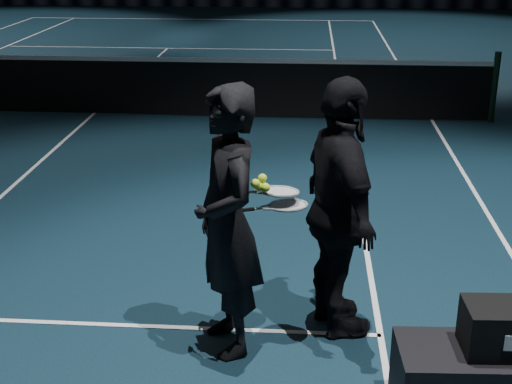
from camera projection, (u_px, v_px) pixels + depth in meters
floor at (94, 114)px, 11.72m from camera, size 36.00×36.00×0.00m
court_lines at (94, 114)px, 11.72m from camera, size 10.98×23.78×0.01m
net_post_right at (494, 87)px, 11.08m from camera, size 0.10×0.10×1.10m
net_mesh at (92, 87)px, 11.56m from camera, size 12.80×0.02×0.86m
net_tape at (89, 58)px, 11.39m from camera, size 12.80×0.03×0.07m
player_a at (227, 223)px, 5.02m from camera, size 0.73×0.86×1.99m
player_b at (340, 211)px, 5.23m from camera, size 0.82×1.26×1.99m
racket_lower at (288, 205)px, 5.10m from camera, size 0.71×0.44×0.03m
racket_upper at (280, 191)px, 5.09m from camera, size 0.71×0.48×0.10m
tennis_balls at (262, 184)px, 4.99m from camera, size 0.12×0.10×0.12m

